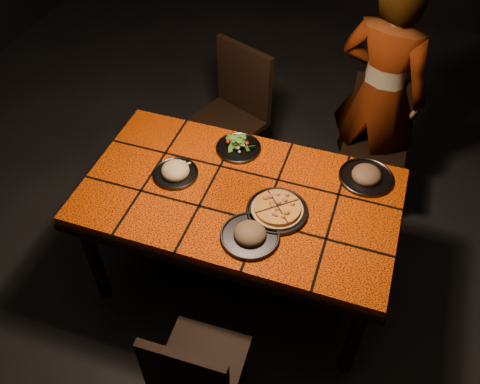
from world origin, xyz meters
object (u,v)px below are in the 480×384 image
(chair_far_left, at_px, (234,108))
(chair_far_right, at_px, (377,138))
(diner, at_px, (380,93))
(chair_near, at_px, (195,372))
(plate_pizza, at_px, (277,210))
(dining_table, at_px, (239,203))
(plate_pasta, at_px, (175,172))

(chair_far_left, relative_size, chair_far_right, 1.08)
(chair_far_left, distance_m, diner, 0.94)
(chair_near, height_order, chair_far_left, chair_far_left)
(chair_near, relative_size, plate_pizza, 2.30)
(chair_far_left, bearing_deg, plate_pizza, -37.24)
(plate_pizza, bearing_deg, dining_table, 163.73)
(chair_near, bearing_deg, dining_table, -86.15)
(chair_near, height_order, diner, diner)
(chair_far_left, bearing_deg, chair_near, -53.91)
(chair_near, bearing_deg, plate_pasta, -64.41)
(chair_far_left, bearing_deg, plate_pasta, -68.59)
(plate_pasta, bearing_deg, plate_pizza, -7.77)
(chair_far_right, bearing_deg, chair_near, -107.30)
(chair_far_left, xyz_separation_m, plate_pasta, (-0.01, -0.88, 0.22))
(chair_near, height_order, plate_pasta, chair_near)
(dining_table, bearing_deg, plate_pizza, -16.27)
(plate_pizza, relative_size, plate_pasta, 1.50)
(chair_near, bearing_deg, chair_far_right, -107.93)
(chair_far_left, bearing_deg, diner, 31.49)
(chair_far_right, distance_m, plate_pizza, 1.11)
(chair_near, distance_m, diner, 1.96)
(dining_table, height_order, chair_far_left, chair_far_left)
(chair_far_right, relative_size, plate_pizza, 2.48)
(chair_far_right, bearing_deg, diner, 117.37)
(chair_far_left, relative_size, diner, 0.62)
(dining_table, xyz_separation_m, plate_pasta, (-0.36, 0.02, 0.10))
(plate_pizza, bearing_deg, chair_near, -99.98)
(chair_near, relative_size, diner, 0.53)
(diner, xyz_separation_m, plate_pizza, (-0.34, -1.10, -0.01))
(diner, distance_m, plate_pasta, 1.37)
(dining_table, relative_size, plate_pasta, 6.77)
(dining_table, bearing_deg, chair_far_left, 111.23)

